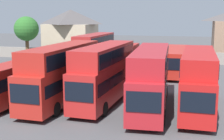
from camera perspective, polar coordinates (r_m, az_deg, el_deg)
ground at (r=44.43m, az=4.74°, el=0.14°), size 140.00×140.00×0.00m
depot_boundary_wall at (r=51.38m, az=6.09°, el=2.47°), size 56.00×0.50×1.80m
bus_1 at (r=29.46m, az=-16.15°, el=-1.42°), size 2.74×10.62×3.44m
bus_2 at (r=27.67m, az=-8.94°, el=-0.10°), size 3.01×12.09×4.97m
bus_3 at (r=27.07m, az=-1.32°, el=-0.15°), size 3.10×11.02×5.02m
bus_4 at (r=25.63m, az=7.00°, el=-0.98°), size 3.17×11.98×4.86m
bus_5 at (r=25.81m, az=15.25°, el=-1.34°), size 2.65×10.96×4.74m
bus_6 at (r=42.81m, az=-3.20°, el=3.55°), size 2.91×10.89×4.95m
bus_7 at (r=41.45m, az=1.95°, el=2.25°), size 2.77×10.27×3.51m
bus_8 at (r=40.84m, az=6.64°, el=1.98°), size 2.59×11.93×3.38m
bus_9 at (r=41.20m, az=11.21°, el=1.86°), size 2.86×11.58×3.29m
house_terrace_left at (r=61.36m, az=-7.43°, el=6.89°), size 9.04×8.36×8.48m
tree_left_of_lot at (r=54.41m, az=-15.16°, el=7.13°), size 4.05×4.05×7.27m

